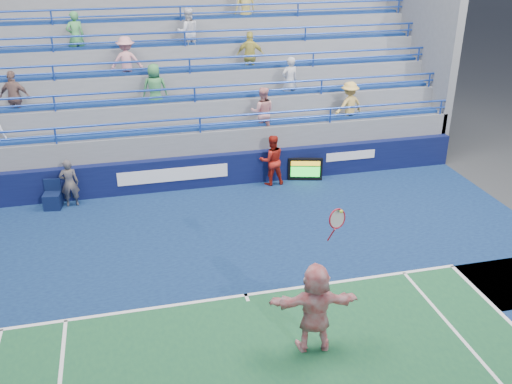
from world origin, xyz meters
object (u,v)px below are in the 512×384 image
object	(u,v)px
line_judge	(69,183)
ball_girl	(272,160)
judge_chair	(53,200)
tennis_player	(315,308)
serve_speed_board	(305,169)

from	to	relation	value
line_judge	ball_girl	distance (m)	6.52
judge_chair	line_judge	bearing A→B (deg)	3.11
line_judge	ball_girl	size ratio (longest dim) A/B	0.89
tennis_player	ball_girl	distance (m)	8.38
tennis_player	judge_chair	bearing A→B (deg)	125.39
tennis_player	line_judge	xyz separation A→B (m)	(-5.19, 8.12, -0.22)
ball_girl	serve_speed_board	bearing A→B (deg)	-179.69
serve_speed_board	line_judge	bearing A→B (deg)	-178.64
judge_chair	ball_girl	world-z (taller)	ball_girl
tennis_player	line_judge	bearing A→B (deg)	122.57
ball_girl	line_judge	bearing A→B (deg)	0.32
serve_speed_board	ball_girl	world-z (taller)	ball_girl
judge_chair	ball_girl	xyz separation A→B (m)	(7.08, 0.19, 0.58)
tennis_player	line_judge	world-z (taller)	tennis_player
tennis_player	ball_girl	world-z (taller)	tennis_player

